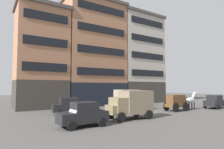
{
  "coord_description": "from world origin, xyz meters",
  "views": [
    {
      "loc": [
        -15.65,
        -17.36,
        3.0
      ],
      "look_at": [
        -3.09,
        2.14,
        4.49
      ],
      "focal_mm": 30.39,
      "sensor_mm": 36.0,
      "label": 1
    }
  ],
  "objects": [
    {
      "name": "building_center_right",
      "position": [
        8.46,
        10.69,
        8.5
      ],
      "size": [
        9.63,
        6.08,
        16.91
      ],
      "color": "#38332D",
      "rests_on": "ground_plane"
    },
    {
      "name": "pedestrian_officer",
      "position": [
        -8.2,
        5.6,
        0.98
      ],
      "size": [
        0.4,
        0.4,
        1.79
      ],
      "color": "black",
      "rests_on": "ground_plane"
    },
    {
      "name": "sedan_parked_curb",
      "position": [
        10.72,
        -2.85,
        0.91
      ],
      "size": [
        3.83,
        2.13,
        1.83
      ],
      "color": "black",
      "rests_on": "ground_plane"
    },
    {
      "name": "building_far_left",
      "position": [
        -9.64,
        10.69,
        7.26
      ],
      "size": [
        7.25,
        6.08,
        14.42
      ],
      "color": "#38332D",
      "rests_on": "ground_plane"
    },
    {
      "name": "cargo_wagon",
      "position": [
        3.76,
        -1.86,
        1.15
      ],
      "size": [
        2.91,
        1.52,
        1.98
      ],
      "color": "brown",
      "rests_on": "ground_plane"
    },
    {
      "name": "delivery_truck_far",
      "position": [
        -0.66,
        1.57,
        1.42
      ],
      "size": [
        4.37,
        2.16,
        2.62
      ],
      "color": "#7A6B4C",
      "rests_on": "ground_plane"
    },
    {
      "name": "ground_plane",
      "position": [
        0.0,
        0.0,
        0.0
      ],
      "size": [
        120.0,
        120.0,
        0.0
      ],
      "primitive_type": "plane",
      "color": "#4C4947"
    },
    {
      "name": "building_center_left",
      "position": [
        -1.19,
        10.69,
        8.72
      ],
      "size": [
        10.36,
        6.08,
        17.36
      ],
      "color": "black",
      "rests_on": "ground_plane"
    },
    {
      "name": "delivery_truck_near",
      "position": [
        -4.54,
        -3.35,
        1.42
      ],
      "size": [
        4.42,
        2.3,
        2.62
      ],
      "color": "#7A6B4C",
      "rests_on": "ground_plane"
    },
    {
      "name": "sedan_dark",
      "position": [
        -9.68,
        -4.08,
        0.91
      ],
      "size": [
        3.72,
        1.9,
        1.83
      ],
      "color": "black",
      "rests_on": "ground_plane"
    },
    {
      "name": "draft_horse",
      "position": [
        6.71,
        -1.86,
        1.27
      ],
      "size": [
        2.34,
        0.61,
        2.3
      ],
      "color": "beige",
      "rests_on": "ground_plane"
    },
    {
      "name": "sedan_light",
      "position": [
        -8.29,
        2.62,
        0.91
      ],
      "size": [
        3.86,
        2.21,
        1.83
      ],
      "color": "black",
      "rests_on": "ground_plane"
    }
  ]
}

